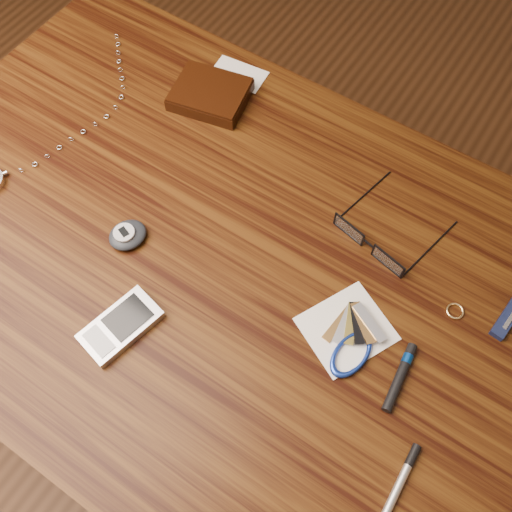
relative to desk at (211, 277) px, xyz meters
The scene contains 11 objects.
ground 0.65m from the desk, ahead, with size 3.80×3.80×0.00m, color #472814.
desk is the anchor object (origin of this frame).
wallet_and_card 0.29m from the desk, 123.78° to the left, with size 0.13×0.16×0.03m.
eyeglasses 0.26m from the desk, 33.02° to the left, with size 0.15×0.15×0.03m.
gold_ring 0.36m from the desk, 16.77° to the left, with size 0.02×0.02×0.00m, color #F2C87C.
pda_phone 0.19m from the desk, 96.74° to the right, with size 0.08×0.11×0.02m.
pedometer 0.16m from the desk, 152.44° to the right, with size 0.06×0.07×0.02m.
notepad_keys 0.26m from the desk, ahead, with size 0.13×0.14×0.01m.
pocket_knife 0.43m from the desk, 18.82° to the left, with size 0.03×0.08×0.01m.
silver_pen 0.41m from the desk, 20.01° to the right, with size 0.01×0.12×0.01m.
black_blue_pen 0.33m from the desk, ahead, with size 0.02×0.09×0.01m.
Camera 1 is at (0.27, -0.28, 1.45)m, focal length 40.00 mm.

